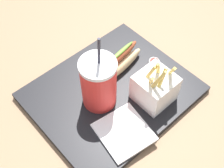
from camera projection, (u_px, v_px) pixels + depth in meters
ground_plane at (112, 96)px, 0.84m from camera, size 2.40×2.40×0.02m
food_tray at (112, 92)px, 0.82m from camera, size 0.43×0.35×0.02m
soda_cup at (100, 84)px, 0.73m from camera, size 0.09×0.09×0.23m
fries_basket at (155, 88)px, 0.76m from camera, size 0.09×0.09×0.15m
hot_dog_1 at (120, 60)px, 0.85m from camera, size 0.16×0.07×0.07m
ketchup_cup_1 at (154, 62)px, 0.86m from camera, size 0.03×0.03×0.02m
napkin_stack at (124, 132)px, 0.73m from camera, size 0.14×0.14×0.01m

